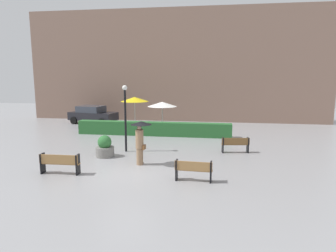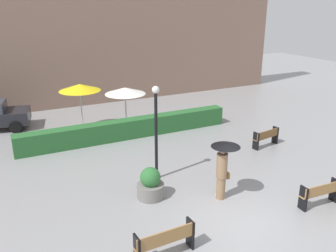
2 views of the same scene
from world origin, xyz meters
name	(u,v)px [view 2 (image 2 of 2)]	position (x,y,z in m)	size (l,w,h in m)	color
ground_plane	(236,218)	(0.00, 0.00, 0.00)	(60.00, 60.00, 0.00)	gray
bench_near_right	(320,193)	(2.99, -0.63, 0.51)	(1.53, 0.42, 0.85)	#9E7242
bench_far_right	(266,137)	(4.96, 4.32, 0.51)	(1.54, 0.56, 0.86)	brown
bench_near_left	(165,240)	(-2.84, -0.62, 0.53)	(1.76, 0.43, 0.89)	#9E7242
pedestrian_with_umbrella	(223,162)	(0.31, 1.29, 1.39)	(1.01, 1.01, 2.13)	#8C6B4C
planter_pot	(150,185)	(-1.93, 2.45, 0.49)	(0.97, 0.97, 1.15)	slate
lamp_post	(156,123)	(-1.13, 3.68, 2.30)	(0.28, 0.28, 3.73)	black
patio_umbrella_yellow	(80,87)	(-2.41, 10.43, 2.41)	(2.15, 2.15, 2.59)	silver
patio_umbrella_white	(125,91)	(-0.13, 9.85, 2.11)	(2.19, 2.19, 2.29)	silver
hedge_strip	(129,129)	(-0.53, 8.40, 0.49)	(11.03, 0.70, 0.97)	#28602D
building_facade	(93,26)	(0.00, 16.00, 5.12)	(28.00, 1.20, 10.24)	#846656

